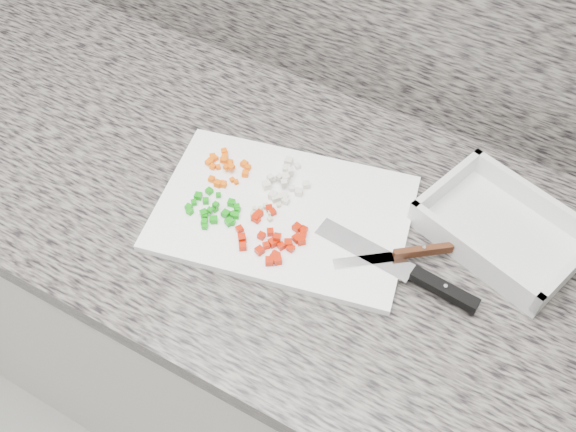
# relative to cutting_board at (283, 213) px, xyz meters

# --- Properties ---
(cabinet) EXTENTS (3.92, 0.62, 0.86)m
(cabinet) POSITION_rel_cutting_board_xyz_m (-0.08, 0.02, -0.48)
(cabinet) COLOR silver
(cabinet) RESTS_ON ground
(countertop) EXTENTS (3.96, 0.64, 0.04)m
(countertop) POSITION_rel_cutting_board_xyz_m (-0.08, 0.02, -0.03)
(countertop) COLOR #67615A
(countertop) RESTS_ON cabinet
(cutting_board) EXTENTS (0.45, 0.35, 0.01)m
(cutting_board) POSITION_rel_cutting_board_xyz_m (0.00, 0.00, 0.00)
(cutting_board) COLOR white
(cutting_board) RESTS_ON countertop
(carrot_pile) EXTENTS (0.08, 0.08, 0.02)m
(carrot_pile) POSITION_rel_cutting_board_xyz_m (-0.13, 0.03, 0.01)
(carrot_pile) COLOR #EB5905
(carrot_pile) RESTS_ON cutting_board
(onion_pile) EXTENTS (0.07, 0.10, 0.02)m
(onion_pile) POSITION_rel_cutting_board_xyz_m (-0.02, 0.05, 0.01)
(onion_pile) COLOR silver
(onion_pile) RESTS_ON cutting_board
(green_pepper_pile) EXTENTS (0.09, 0.07, 0.02)m
(green_pepper_pile) POSITION_rel_cutting_board_xyz_m (-0.09, -0.06, 0.01)
(green_pepper_pile) COLOR #0D8A0C
(green_pepper_pile) RESTS_ON cutting_board
(red_pepper_pile) EXTENTS (0.11, 0.10, 0.02)m
(red_pepper_pile) POSITION_rel_cutting_board_xyz_m (0.02, -0.06, 0.01)
(red_pepper_pile) COLOR #B61702
(red_pepper_pile) RESTS_ON cutting_board
(garlic_pile) EXTENTS (0.04, 0.05, 0.01)m
(garlic_pile) POSITION_rel_cutting_board_xyz_m (-0.02, -0.02, 0.01)
(garlic_pile) COLOR beige
(garlic_pile) RESTS_ON cutting_board
(chef_knife) EXTENTS (0.27, 0.05, 0.02)m
(chef_knife) POSITION_rel_cutting_board_xyz_m (0.23, -0.02, 0.01)
(chef_knife) COLOR silver
(chef_knife) RESTS_ON cutting_board
(paring_knife) EXTENTS (0.15, 0.12, 0.02)m
(paring_knife) POSITION_rel_cutting_board_xyz_m (0.21, 0.01, 0.01)
(paring_knife) COLOR silver
(paring_knife) RESTS_ON cutting_board
(tray) EXTENTS (0.28, 0.24, 0.05)m
(tray) POSITION_rel_cutting_board_xyz_m (0.32, 0.13, 0.01)
(tray) COLOR silver
(tray) RESTS_ON countertop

